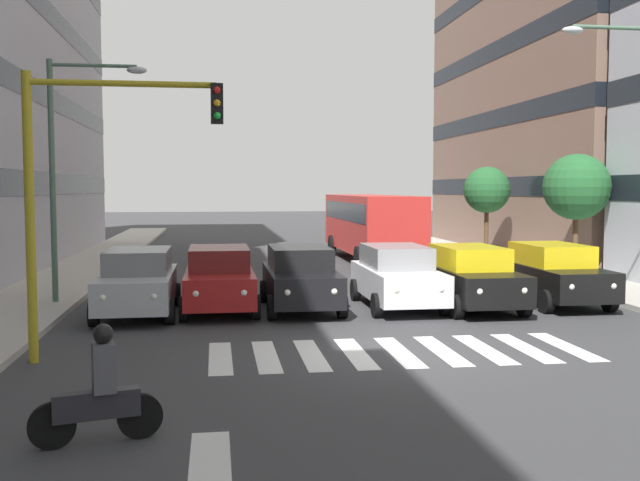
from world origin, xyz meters
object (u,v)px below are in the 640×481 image
object	(u,v)px
traffic_light_gantry	(85,171)
car_2	(397,276)
car_0	(553,273)
street_tree_2	(487,190)
car_1	(471,277)
street_tree_1	(577,187)
car_4	(219,278)
street_lamp_right	(68,154)
car_5	(138,281)
motorcycle_with_rider	(99,395)
car_3	(300,277)
bus_behind_traffic	(370,221)

from	to	relation	value
traffic_light_gantry	car_2	bearing A→B (deg)	-144.61
car_0	street_tree_2	distance (m)	12.91
car_1	street_tree_1	xyz separation A→B (m)	(-5.86, -5.37, 2.47)
car_4	car_1	bearing A→B (deg)	174.72
street_lamp_right	street_tree_2	size ratio (longest dim) A/B	1.61
car_4	car_5	size ratio (longest dim) A/B	1.00
motorcycle_with_rider	street_tree_2	world-z (taller)	street_tree_2
car_2	car_0	bearing A→B (deg)	179.82
car_2	street_lamp_right	xyz separation A→B (m)	(9.00, -1.48, 3.38)
car_1	traffic_light_gantry	bearing A→B (deg)	27.11
car_3	street_tree_1	size ratio (longest dim) A/B	1.01
motorcycle_with_rider	street_tree_1	distance (m)	20.86
car_5	street_tree_1	size ratio (longest dim) A/B	1.01
car_0	street_tree_2	world-z (taller)	street_tree_2
bus_behind_traffic	street_tree_1	size ratio (longest dim) A/B	2.38
car_0	car_4	world-z (taller)	same
car_5	car_1	bearing A→B (deg)	178.25
motorcycle_with_rider	street_lamp_right	bearing A→B (deg)	-77.75
car_4	car_0	bearing A→B (deg)	178.86
bus_behind_traffic	traffic_light_gantry	world-z (taller)	traffic_light_gantry
car_1	car_4	xyz separation A→B (m)	(6.87, -0.64, 0.00)
car_0	car_3	size ratio (longest dim) A/B	1.00
street_lamp_right	street_tree_2	world-z (taller)	street_lamp_right
car_2	car_3	xyz separation A→B (m)	(2.70, -0.06, 0.00)
car_3	street_tree_2	world-z (taller)	street_tree_2
car_0	street_tree_1	bearing A→B (deg)	-123.30
car_4	car_2	bearing A→B (deg)	177.96
traffic_light_gantry	street_tree_2	xyz separation A→B (m)	(-14.78, -17.64, -0.42)
bus_behind_traffic	street_tree_1	world-z (taller)	street_tree_1
bus_behind_traffic	car_2	bearing A→B (deg)	81.13
car_2	motorcycle_with_rider	distance (m)	11.94
bus_behind_traffic	motorcycle_with_rider	distance (m)	24.23
bus_behind_traffic	street_tree_1	distance (m)	9.83
car_3	bus_behind_traffic	world-z (taller)	bus_behind_traffic
bus_behind_traffic	car_0	bearing A→B (deg)	101.70
car_5	motorcycle_with_rider	distance (m)	9.83
car_0	street_lamp_right	xyz separation A→B (m)	(13.60, -1.49, 3.38)
car_1	street_lamp_right	distance (m)	11.65
street_tree_2	car_0	bearing A→B (deg)	77.42
car_5	street_lamp_right	xyz separation A→B (m)	(2.00, -1.67, 3.38)
street_tree_1	car_4	bearing A→B (deg)	20.39
car_0	car_4	distance (m)	9.50
car_2	car_3	bearing A→B (deg)	-1.31
car_1	car_3	size ratio (longest dim) A/B	1.00
car_2	traffic_light_gantry	distance (m)	9.51
car_1	street_lamp_right	xyz separation A→B (m)	(10.98, -1.94, 3.38)
bus_behind_traffic	street_lamp_right	size ratio (longest dim) A/B	1.57
car_4	street_tree_2	distance (m)	17.46
traffic_light_gantry	car_1	bearing A→B (deg)	-152.89
car_1	bus_behind_traffic	bearing A→B (deg)	-90.00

